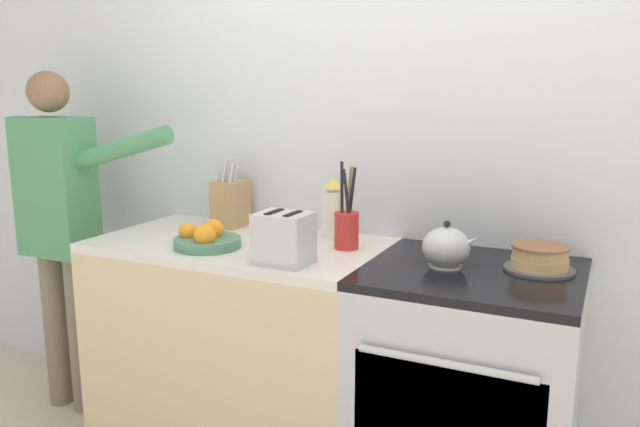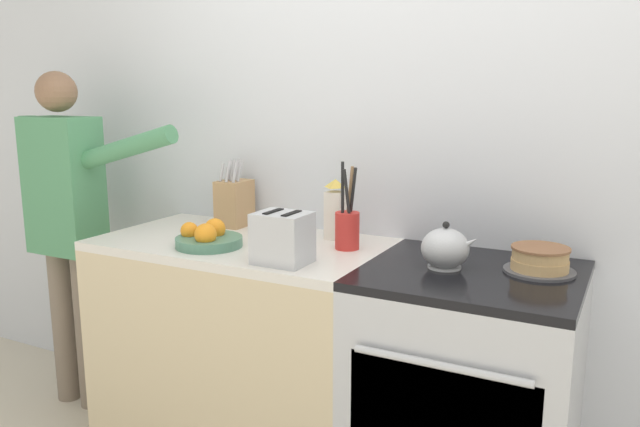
# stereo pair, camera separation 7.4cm
# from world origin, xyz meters

# --- Properties ---
(wall_back) EXTENTS (8.00, 0.04, 2.60)m
(wall_back) POSITION_xyz_m (0.00, 0.67, 1.30)
(wall_back) COLOR silver
(wall_back) RESTS_ON ground_plane
(counter_cabinet) EXTENTS (1.15, 0.65, 0.93)m
(counter_cabinet) POSITION_xyz_m (-0.64, 0.33, 0.46)
(counter_cabinet) COLOR beige
(counter_cabinet) RESTS_ON ground_plane
(stove_range) EXTENTS (0.71, 0.68, 0.93)m
(stove_range) POSITION_xyz_m (0.29, 0.32, 0.46)
(stove_range) COLOR #B7BABF
(stove_range) RESTS_ON ground_plane
(layer_cake) EXTENTS (0.23, 0.23, 0.09)m
(layer_cake) POSITION_xyz_m (0.49, 0.41, 0.97)
(layer_cake) COLOR #4C4C51
(layer_cake) RESTS_ON stove_range
(tea_kettle) EXTENTS (0.20, 0.16, 0.16)m
(tea_kettle) POSITION_xyz_m (0.20, 0.32, 1.00)
(tea_kettle) COLOR #B7BABF
(tea_kettle) RESTS_ON stove_range
(knife_block) EXTENTS (0.12, 0.15, 0.30)m
(knife_block) POSITION_xyz_m (-0.82, 0.54, 1.03)
(knife_block) COLOR tan
(knife_block) RESTS_ON counter_cabinet
(utensil_crock) EXTENTS (0.09, 0.09, 0.33)m
(utensil_crock) POSITION_xyz_m (-0.21, 0.40, 1.01)
(utensil_crock) COLOR red
(utensil_crock) RESTS_ON counter_cabinet
(fruit_bowl) EXTENTS (0.26, 0.26, 0.10)m
(fruit_bowl) POSITION_xyz_m (-0.70, 0.18, 0.96)
(fruit_bowl) COLOR #4C7F66
(fruit_bowl) RESTS_ON counter_cabinet
(toaster) EXTENTS (0.20, 0.15, 0.18)m
(toaster) POSITION_xyz_m (-0.32, 0.12, 1.02)
(toaster) COLOR #B7BABF
(toaster) RESTS_ON counter_cabinet
(milk_carton) EXTENTS (0.07, 0.07, 0.24)m
(milk_carton) POSITION_xyz_m (-0.32, 0.52, 1.04)
(milk_carton) COLOR white
(milk_carton) RESTS_ON counter_cabinet
(person_baker) EXTENTS (0.92, 0.20, 1.60)m
(person_baker) POSITION_xyz_m (-1.61, 0.31, 0.96)
(person_baker) COLOR #7A6B5B
(person_baker) RESTS_ON ground_plane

